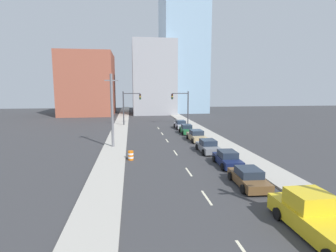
% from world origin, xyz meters
% --- Properties ---
extents(sidewalk_left, '(2.85, 101.82, 0.16)m').
position_xyz_m(sidewalk_left, '(-7.03, 50.91, 0.08)').
color(sidewalk_left, '#ADA89E').
rests_on(sidewalk_left, ground).
extents(sidewalk_right, '(2.85, 101.82, 0.16)m').
position_xyz_m(sidewalk_right, '(7.03, 50.91, 0.08)').
color(sidewalk_right, '#ADA89E').
rests_on(sidewalk_right, ground).
extents(lane_stripe_at_13m, '(0.16, 2.40, 0.01)m').
position_xyz_m(lane_stripe_at_13m, '(0.00, 13.30, 0.00)').
color(lane_stripe_at_13m, beige).
rests_on(lane_stripe_at_13m, ground).
extents(lane_stripe_at_19m, '(0.16, 2.40, 0.01)m').
position_xyz_m(lane_stripe_at_19m, '(0.00, 18.84, 0.00)').
color(lane_stripe_at_19m, beige).
rests_on(lane_stripe_at_19m, ground).
extents(lane_stripe_at_26m, '(0.16, 2.40, 0.01)m').
position_xyz_m(lane_stripe_at_26m, '(0.00, 25.87, 0.00)').
color(lane_stripe_at_26m, beige).
rests_on(lane_stripe_at_26m, ground).
extents(lane_stripe_at_33m, '(0.16, 2.40, 0.01)m').
position_xyz_m(lane_stripe_at_33m, '(0.00, 33.00, 0.00)').
color(lane_stripe_at_33m, beige).
rests_on(lane_stripe_at_33m, ground).
extents(lane_stripe_at_39m, '(0.16, 2.40, 0.01)m').
position_xyz_m(lane_stripe_at_39m, '(0.00, 38.80, 0.00)').
color(lane_stripe_at_39m, beige).
rests_on(lane_stripe_at_39m, ground).
extents(lane_stripe_at_45m, '(0.16, 2.40, 0.01)m').
position_xyz_m(lane_stripe_at_45m, '(0.00, 44.84, 0.00)').
color(lane_stripe_at_45m, beige).
rests_on(lane_stripe_at_45m, ground).
extents(building_brick_left, '(14.00, 16.00, 16.93)m').
position_xyz_m(building_brick_left, '(-16.76, 73.48, 8.47)').
color(building_brick_left, '#9E513D').
rests_on(building_brick_left, ground).
extents(building_office_center, '(12.00, 20.00, 20.52)m').
position_xyz_m(building_office_center, '(1.66, 77.48, 10.26)').
color(building_office_center, '#99999E').
rests_on(building_office_center, ground).
extents(building_glass_right, '(13.00, 20.00, 40.54)m').
position_xyz_m(building_glass_right, '(11.49, 81.48, 20.27)').
color(building_glass_right, '#8CADC6').
rests_on(building_glass_right, ground).
extents(traffic_signal_left, '(3.57, 0.35, 6.74)m').
position_xyz_m(traffic_signal_left, '(-5.50, 49.10, 4.28)').
color(traffic_signal_left, '#38383D').
rests_on(traffic_signal_left, ground).
extents(traffic_signal_right, '(3.57, 0.35, 6.74)m').
position_xyz_m(traffic_signal_right, '(5.60, 49.10, 4.28)').
color(traffic_signal_right, '#38383D').
rests_on(traffic_signal_right, ground).
extents(utility_pole_left_mid, '(1.60, 0.32, 9.04)m').
position_xyz_m(utility_pole_left_mid, '(-7.22, 29.45, 4.64)').
color(utility_pole_left_mid, slate).
rests_on(utility_pole_left_mid, ground).
extents(traffic_barrel, '(0.56, 0.56, 0.95)m').
position_xyz_m(traffic_barrel, '(-5.05, 23.47, 0.47)').
color(traffic_barrel, orange).
rests_on(traffic_barrel, ground).
extents(pickup_truck_yellow, '(2.49, 6.23, 1.96)m').
position_xyz_m(pickup_truck_yellow, '(4.19, 8.11, 0.80)').
color(pickup_truck_yellow, gold).
rests_on(pickup_truck_yellow, ground).
extents(sedan_brown, '(2.28, 4.51, 1.36)m').
position_xyz_m(sedan_brown, '(3.72, 14.94, 0.63)').
color(sedan_brown, brown).
rests_on(sedan_brown, ground).
extents(sedan_navy, '(2.13, 4.38, 1.44)m').
position_xyz_m(sedan_navy, '(4.06, 20.21, 0.65)').
color(sedan_navy, '#141E47').
rests_on(sedan_navy, ground).
extents(sedan_gray, '(2.14, 4.47, 1.46)m').
position_xyz_m(sedan_gray, '(3.78, 25.69, 0.67)').
color(sedan_gray, slate).
rests_on(sedan_gray, ground).
extents(sedan_tan, '(2.15, 4.81, 1.52)m').
position_xyz_m(sedan_tan, '(4.09, 32.39, 0.69)').
color(sedan_tan, tan).
rests_on(sedan_tan, ground).
extents(sedan_green, '(2.07, 4.41, 1.50)m').
position_xyz_m(sedan_green, '(3.96, 38.41, 0.68)').
color(sedan_green, '#1E6033').
rests_on(sedan_green, ground).
extents(sedan_silver, '(2.12, 4.30, 1.52)m').
position_xyz_m(sedan_silver, '(4.02, 43.86, 0.69)').
color(sedan_silver, '#B2B2BC').
rests_on(sedan_silver, ground).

